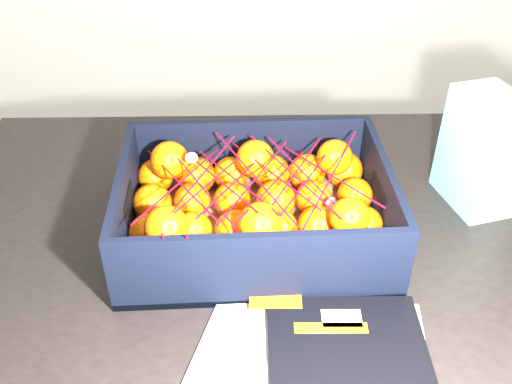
{
  "coord_description": "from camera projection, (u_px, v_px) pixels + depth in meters",
  "views": [
    {
      "loc": [
        0.22,
        -0.57,
        1.38
      ],
      "look_at": [
        0.26,
        0.13,
        0.86
      ],
      "focal_mm": 40.64,
      "sensor_mm": 36.0,
      "label": 1
    }
  ],
  "objects": [
    {
      "name": "mesh_net",
      "position": [
        251.0,
        182.0,
        0.9
      ],
      "size": [
        0.36,
        0.28,
        0.09
      ],
      "color": "red",
      "rests_on": "clementine_heap"
    },
    {
      "name": "table",
      "position": [
        278.0,
        272.0,
        1.04
      ],
      "size": [
        1.23,
        0.84,
        0.75
      ],
      "color": "black",
      "rests_on": "ground"
    },
    {
      "name": "clementine_heap",
      "position": [
        254.0,
        209.0,
        0.94
      ],
      "size": [
        0.41,
        0.3,
        0.12
      ],
      "color": "#FF5C05",
      "rests_on": "produce_crate"
    },
    {
      "name": "produce_crate",
      "position": [
        255.0,
        215.0,
        0.95
      ],
      "size": [
        0.43,
        0.32,
        0.13
      ],
      "color": "brown",
      "rests_on": "table"
    },
    {
      "name": "retail_carton",
      "position": [
        483.0,
        151.0,
        0.99
      ],
      "size": [
        0.12,
        0.15,
        0.2
      ],
      "primitive_type": "cube",
      "rotation": [
        0.0,
        0.0,
        0.22
      ],
      "color": "white",
      "rests_on": "table"
    }
  ]
}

